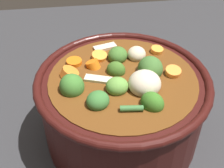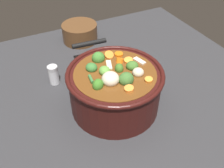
# 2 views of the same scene
# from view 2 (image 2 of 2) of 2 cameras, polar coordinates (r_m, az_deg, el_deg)

# --- Properties ---
(ground_plane) EXTENTS (1.10, 1.10, 0.00)m
(ground_plane) POSITION_cam_2_polar(r_m,az_deg,el_deg) (0.78, 0.62, -4.90)
(ground_plane) COLOR #2D2D30
(cooking_pot) EXTENTS (0.28, 0.28, 0.16)m
(cooking_pot) POSITION_cam_2_polar(r_m,az_deg,el_deg) (0.73, 0.65, -1.01)
(cooking_pot) COLOR #38110F
(cooking_pot) RESTS_ON ground_plane
(salt_shaker) EXTENTS (0.03, 0.03, 0.07)m
(salt_shaker) POSITION_cam_2_polar(r_m,az_deg,el_deg) (0.86, -13.18, 2.09)
(salt_shaker) COLOR silver
(salt_shaker) RESTS_ON ground_plane
(small_saucepan) EXTENTS (0.23, 0.15, 0.07)m
(small_saucepan) POSITION_cam_2_polar(r_m,az_deg,el_deg) (1.08, -7.29, 11.50)
(small_saucepan) COLOR brown
(small_saucepan) RESTS_ON ground_plane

